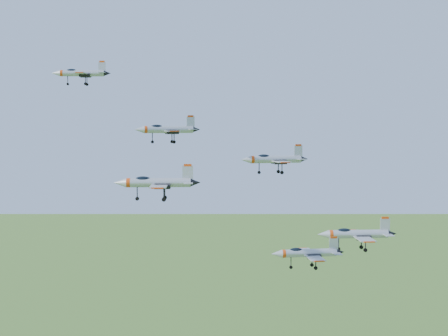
{
  "coord_description": "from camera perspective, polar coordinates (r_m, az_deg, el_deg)",
  "views": [
    {
      "loc": [
        -0.05,
        -102.38,
        144.13
      ],
      "look_at": [
        2.98,
        -4.23,
        137.19
      ],
      "focal_mm": 50.0,
      "sensor_mm": 36.0,
      "label": 1
    }
  ],
  "objects": [
    {
      "name": "jet_lead",
      "position": [
        116.0,
        -12.99,
        8.46
      ],
      "size": [
        10.55,
        8.69,
        2.82
      ],
      "rotation": [
        0.0,
        0.0,
        0.04
      ],
      "color": "#9FA5AC"
    },
    {
      "name": "jet_left_high",
      "position": [
        102.52,
        -5.26,
        3.54
      ],
      "size": [
        10.89,
        9.19,
        2.93
      ],
      "rotation": [
        0.0,
        0.0,
        0.23
      ],
      "color": "#9FA5AC"
    },
    {
      "name": "jet_right_high",
      "position": [
        80.89,
        -6.24,
        -1.32
      ],
      "size": [
        11.23,
        9.21,
        3.01
      ],
      "rotation": [
        0.0,
        0.0,
        0.0
      ],
      "color": "#9FA5AC"
    },
    {
      "name": "jet_left_low",
      "position": [
        105.98,
        4.58,
        0.81
      ],
      "size": [
        11.9,
        9.97,
        3.19
      ],
      "rotation": [
        0.0,
        0.0,
        0.17
      ],
      "color": "#9FA5AC"
    },
    {
      "name": "jet_right_low",
      "position": [
        89.58,
        7.6,
        -7.69
      ],
      "size": [
        10.73,
        8.92,
        2.87
      ],
      "rotation": [
        0.0,
        0.0,
        0.11
      ],
      "color": "#9FA5AC"
    },
    {
      "name": "jet_trail",
      "position": [
        105.56,
        11.98,
        -5.91
      ],
      "size": [
        13.31,
        10.95,
        3.56
      ],
      "rotation": [
        0.0,
        0.0,
        0.03
      ],
      "color": "#9FA5AC"
    }
  ]
}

